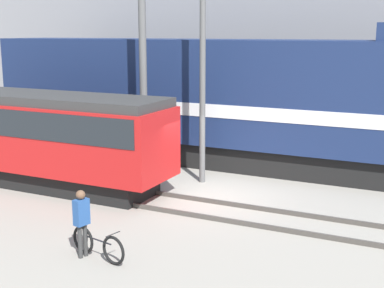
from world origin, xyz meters
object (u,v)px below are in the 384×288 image
Objects in this scene: bicycle at (98,245)px; utility_pole_center at (203,70)px; person at (82,217)px; utility_pole_left at (143,59)px; freight_locomotive at (210,99)px; streetcar at (30,132)px.

utility_pole_center reaches higher than bicycle.
utility_pole_left is (-2.60, 7.26, 3.36)m from person.
bicycle is 8.10m from utility_pole_center.
freight_locomotive is at bearing 109.07° from utility_pole_center.
freight_locomotive reaches higher than streetcar.
freight_locomotive reaches higher than person.
bicycle is 8.77m from utility_pole_left.
freight_locomotive is 3.31m from utility_pole_center.
utility_pole_center is at bearing 91.48° from person.
freight_locomotive is 3.62m from utility_pole_left.
utility_pole_left reaches higher than streetcar.
utility_pole_left is 2.44m from utility_pole_center.
freight_locomotive is at bearing 96.60° from person.
streetcar reaches higher than bicycle.
utility_pole_center is (2.41, 0.00, -0.34)m from utility_pole_left.
person is 8.41m from utility_pole_left.
person is at bearing -83.40° from freight_locomotive.
streetcar is at bearing -136.60° from utility_pole_left.
freight_locomotive is at bearing 63.18° from utility_pole_left.
person is at bearing -88.52° from utility_pole_center.
utility_pole_center is at bearing 94.68° from bicycle.
freight_locomotive is 10.40m from bicycle.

